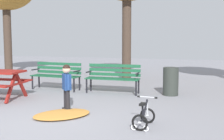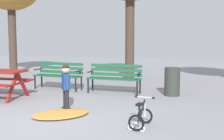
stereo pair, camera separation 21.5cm
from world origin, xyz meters
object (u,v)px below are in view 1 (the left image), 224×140
Objects in this scene: child_standing at (67,84)px; trash_bin at (171,81)px; kids_bicycle at (144,116)px; park_bench_far_left at (57,73)px; park_bench_left at (113,76)px.

trash_bin is at bearing 51.65° from child_standing.
trash_bin is (0.13, 3.27, 0.20)m from kids_bicycle.
kids_bicycle is 3.27m from trash_bin.
park_bench_left is at bearing -1.53° from park_bench_far_left.
kids_bicycle is 0.73× the size of trash_bin.
child_standing is 1.80× the size of kids_bicycle.
park_bench_far_left and park_bench_left have the same top height.
park_bench_far_left is 2.03× the size of trash_bin.
kids_bicycle is at bearing -63.62° from park_bench_left.
trash_bin reaches higher than kids_bicycle.
trash_bin is (2.03, 2.56, -0.22)m from child_standing.
park_bench_left is 2.44m from child_standing.
park_bench_left is 1.69m from trash_bin.
park_bench_far_left is at bearing -178.41° from trash_bin.
park_bench_far_left is 1.89m from park_bench_left.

